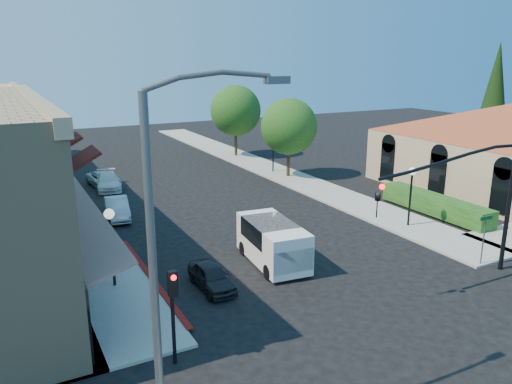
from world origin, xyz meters
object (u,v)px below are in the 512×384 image
cobra_streetlight (167,256)px  lamppost_right_near (412,182)px  lamppost_left_far (64,165)px  parked_car_b (117,208)px  street_tree_a (289,127)px  signal_mast_arm (479,191)px  secondary_signal (173,300)px  white_van (273,241)px  street_tree_b (236,111)px  lamppost_right_far (273,141)px  parked_car_d (104,179)px  conifer_far (494,94)px  parked_car_a (212,276)px  street_name_sign (484,232)px  parked_car_c (108,181)px  lamppost_left_near (110,228)px

cobra_streetlight → lamppost_right_near: bearing=29.5°
lamppost_left_far → parked_car_b: size_ratio=0.93×
street_tree_a → signal_mast_arm: (-2.94, -20.50, -0.11)m
secondary_signal → white_van: size_ratio=0.69×
street_tree_b → lamppost_right_far: (-0.30, -8.00, -1.81)m
parked_car_b → parked_car_d: parked_car_b is taller
secondary_signal → white_van: (6.83, 5.62, -1.13)m
secondary_signal → parked_car_b: size_ratio=0.86×
lamppost_left_far → lamppost_right_near: same height
conifer_far → street_tree_a: (-19.20, 4.00, -2.17)m
conifer_far → parked_car_a: 35.41m
secondary_signal → lamppost_right_far: lamppost_right_far is taller
street_name_sign → parked_car_c: size_ratio=0.60×
street_tree_a → cobra_streetlight: 29.99m
signal_mast_arm → lamppost_right_near: 7.15m
street_name_sign → parked_car_c: (-12.70, 22.80, -1.09)m
conifer_far → white_van: size_ratio=2.30×
lamppost_left_far → lamppost_right_near: bearing=-39.5°
conifer_far → lamppost_right_near: (-19.50, -10.00, -3.62)m
street_tree_b → parked_car_a: 29.61m
lamppost_left_far → lamppost_right_near: 22.02m
white_van → parked_car_d: white_van is taller
cobra_streetlight → lamppost_right_far: bearing=55.8°
lamppost_left_near → parked_car_d: 18.41m
lamppost_left_far → parked_car_c: (3.30, 3.00, -2.13)m
lamppost_right_far → parked_car_c: lamppost_right_far is taller
lamppost_left_near → lamppost_right_near: (17.00, 0.00, 0.00)m
lamppost_right_far → secondary_signal: bearing=-126.1°
cobra_streetlight → street_name_sign: cobra_streetlight is taller
cobra_streetlight → lamppost_left_far: 24.14m
white_van → street_tree_a: bearing=56.3°
cobra_streetlight → white_van: size_ratio=1.94×
lamppost_left_far → parked_car_b: 5.38m
lamppost_right_near → lamppost_right_far: size_ratio=1.00×
street_tree_a → street_name_sign: (-1.30, -19.80, -2.50)m
street_tree_a → lamppost_left_far: (-17.30, 0.00, -1.46)m
parked_car_b → signal_mast_arm: bearing=-45.2°
lamppost_right_far → conifer_far: bearing=-17.1°
street_tree_b → cobra_streetlight: 38.45m
street_tree_a → signal_mast_arm: bearing=-98.2°
street_name_sign → parked_car_d: 27.06m
conifer_far → street_tree_a: conifer_far is taller
cobra_streetlight → parked_car_b: size_ratio=2.42×
parked_car_c → parked_car_d: bearing=105.0°
lamppost_left_far → parked_car_d: size_ratio=0.90×
street_tree_a → secondary_signal: (-16.80, -20.59, -1.88)m
street_tree_a → secondary_signal: street_tree_a is taller
street_name_sign → white_van: size_ratio=0.52×
street_tree_a → parked_car_b: (-15.00, -4.39, -3.56)m
signal_mast_arm → lamppost_right_near: (2.64, 6.50, -1.35)m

